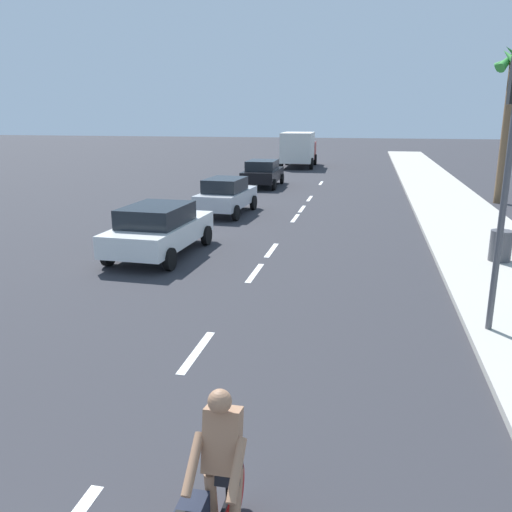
% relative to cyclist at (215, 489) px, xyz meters
% --- Properties ---
extents(ground_plane, '(160.00, 160.00, 0.00)m').
position_rel_cyclist_xyz_m(ground_plane, '(-1.65, 16.82, -0.83)').
color(ground_plane, '#2D2D33').
extents(sidewalk_strip, '(3.60, 80.00, 0.14)m').
position_rel_cyclist_xyz_m(sidewalk_strip, '(5.09, 18.82, -0.76)').
color(sidewalk_strip, '#B2ADA3').
rests_on(sidewalk_strip, ground).
extents(lane_stripe_2, '(0.16, 1.80, 0.01)m').
position_rel_cyclist_xyz_m(lane_stripe_2, '(-1.65, 4.41, -0.83)').
color(lane_stripe_2, white).
rests_on(lane_stripe_2, ground).
extents(lane_stripe_3, '(0.16, 1.80, 0.01)m').
position_rel_cyclist_xyz_m(lane_stripe_3, '(-1.65, 9.46, -0.83)').
color(lane_stripe_3, white).
rests_on(lane_stripe_3, ground).
extents(lane_stripe_4, '(0.16, 1.80, 0.01)m').
position_rel_cyclist_xyz_m(lane_stripe_4, '(-1.65, 12.00, -0.83)').
color(lane_stripe_4, white).
rests_on(lane_stripe_4, ground).
extents(lane_stripe_5, '(0.16, 1.80, 0.01)m').
position_rel_cyclist_xyz_m(lane_stripe_5, '(-1.65, 17.50, -0.83)').
color(lane_stripe_5, white).
rests_on(lane_stripe_5, ground).
extents(lane_stripe_6, '(0.16, 1.80, 0.01)m').
position_rel_cyclist_xyz_m(lane_stripe_6, '(-1.65, 19.76, -0.83)').
color(lane_stripe_6, white).
rests_on(lane_stripe_6, ground).
extents(lane_stripe_7, '(0.16, 1.80, 0.01)m').
position_rel_cyclist_xyz_m(lane_stripe_7, '(-1.65, 22.92, -0.83)').
color(lane_stripe_7, white).
rests_on(lane_stripe_7, ground).
extents(lane_stripe_8, '(0.16, 1.80, 0.01)m').
position_rel_cyclist_xyz_m(lane_stripe_8, '(-1.65, 29.37, -0.83)').
color(lane_stripe_8, white).
rests_on(lane_stripe_8, ground).
extents(cyclist, '(0.62, 1.71, 1.82)m').
position_rel_cyclist_xyz_m(cyclist, '(0.00, 0.00, 0.00)').
color(cyclist, black).
rests_on(cyclist, ground).
extents(parked_car_white, '(2.20, 4.56, 1.57)m').
position_rel_cyclist_xyz_m(parked_car_white, '(-4.89, 10.72, 0.01)').
color(parked_car_white, white).
rests_on(parked_car_white, ground).
extents(parked_car_silver, '(2.02, 4.03, 1.57)m').
position_rel_cyclist_xyz_m(parked_car_silver, '(-4.69, 17.79, 0.01)').
color(parked_car_silver, '#B7BABF').
rests_on(parked_car_silver, ground).
extents(parked_car_black, '(2.09, 4.46, 1.57)m').
position_rel_cyclist_xyz_m(parked_car_black, '(-4.93, 27.00, 0.01)').
color(parked_car_black, black).
rests_on(parked_car_black, ground).
extents(delivery_truck, '(2.82, 6.31, 2.80)m').
position_rel_cyclist_xyz_m(delivery_truck, '(-4.44, 39.55, 0.67)').
color(delivery_truck, maroon).
rests_on(delivery_truck, ground).
extents(palm_tree_far, '(1.92, 1.76, 7.43)m').
position_rel_cyclist_xyz_m(palm_tree_far, '(7.49, 23.43, 4.50)').
color(palm_tree_far, brown).
rests_on(palm_tree_far, ground).
extents(traffic_signal, '(0.28, 0.33, 5.20)m').
position_rel_cyclist_xyz_m(traffic_signal, '(3.69, 6.30, 2.78)').
color(traffic_signal, '#4C4C51').
rests_on(traffic_signal, ground).
extents(trash_bin_far, '(0.60, 0.60, 0.88)m').
position_rel_cyclist_xyz_m(trash_bin_far, '(5.02, 11.65, -0.25)').
color(trash_bin_far, '#47474C').
rests_on(trash_bin_far, sidewalk_strip).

